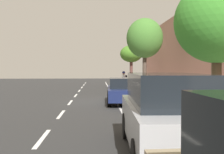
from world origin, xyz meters
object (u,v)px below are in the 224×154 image
(street_tree_far_end, at_px, (145,39))
(street_tree_corner, at_px, (131,54))
(parked_sedan_dark_blue_mid, at_px, (123,91))
(pedestrian_on_phone, at_px, (144,78))
(cyclist_with_backpack, at_px, (124,79))
(parked_suv_silver_second, at_px, (166,113))
(bicycle_at_curb, at_px, (121,87))
(street_tree_mid_block, at_px, (217,23))

(street_tree_far_end, relative_size, street_tree_corner, 1.32)
(parked_sedan_dark_blue_mid, height_order, pedestrian_on_phone, pedestrian_on_phone)
(cyclist_with_backpack, bearing_deg, street_tree_corner, 76.78)
(street_tree_far_end, distance_m, street_tree_corner, 8.71)
(cyclist_with_backpack, relative_size, street_tree_far_end, 0.30)
(parked_sedan_dark_blue_mid, relative_size, street_tree_corner, 0.98)
(parked_suv_silver_second, height_order, bicycle_at_curb, parked_suv_silver_second)
(parked_suv_silver_second, bearing_deg, street_tree_mid_block, 42.37)
(street_tree_corner, bearing_deg, parked_suv_silver_second, -95.11)
(cyclist_with_backpack, relative_size, pedestrian_on_phone, 1.09)
(bicycle_at_curb, bearing_deg, cyclist_with_backpack, -63.45)
(street_tree_corner, bearing_deg, street_tree_far_end, -90.00)
(parked_sedan_dark_blue_mid, distance_m, cyclist_with_backpack, 8.43)
(parked_sedan_dark_blue_mid, xyz_separation_m, bicycle_at_curb, (0.68, 8.82, -0.37))
(street_tree_far_end, relative_size, pedestrian_on_phone, 3.61)
(parked_suv_silver_second, relative_size, street_tree_corner, 1.05)
(parked_suv_silver_second, relative_size, pedestrian_on_phone, 2.86)
(street_tree_mid_block, relative_size, pedestrian_on_phone, 2.89)
(cyclist_with_backpack, height_order, street_tree_mid_block, street_tree_mid_block)
(street_tree_corner, bearing_deg, bicycle_at_curb, -106.35)
(parked_suv_silver_second, xyz_separation_m, street_tree_far_end, (2.14, 15.27, 3.47))
(parked_sedan_dark_blue_mid, bearing_deg, street_tree_far_end, 67.98)
(street_tree_mid_block, bearing_deg, cyclist_with_backpack, 95.10)
(parked_suv_silver_second, distance_m, cyclist_with_backpack, 17.90)
(bicycle_at_curb, bearing_deg, parked_sedan_dark_blue_mid, -94.44)
(parked_suv_silver_second, xyz_separation_m, cyclist_with_backpack, (0.72, 17.89, 0.09))
(parked_suv_silver_second, distance_m, street_tree_mid_block, 3.87)
(parked_sedan_dark_blue_mid, bearing_deg, cyclist_with_backpack, 83.82)
(parked_sedan_dark_blue_mid, relative_size, bicycle_at_curb, 2.53)
(parked_suv_silver_second, height_order, cyclist_with_backpack, parked_suv_silver_second)
(cyclist_with_backpack, bearing_deg, bicycle_at_curb, 116.55)
(parked_sedan_dark_blue_mid, xyz_separation_m, street_tree_mid_block, (2.33, -7.56, 2.83))
(bicycle_at_curb, height_order, street_tree_corner, street_tree_corner)
(cyclist_with_backpack, distance_m, street_tree_mid_block, 16.19)
(street_tree_mid_block, bearing_deg, pedestrian_on_phone, 86.69)
(parked_suv_silver_second, xyz_separation_m, parked_sedan_dark_blue_mid, (-0.19, 9.51, -0.27))
(parked_sedan_dark_blue_mid, xyz_separation_m, cyclist_with_backpack, (0.91, 8.38, 0.37))
(parked_sedan_dark_blue_mid, bearing_deg, pedestrian_on_phone, 74.43)
(parked_sedan_dark_blue_mid, distance_m, street_tree_corner, 14.90)
(street_tree_corner, height_order, pedestrian_on_phone, street_tree_corner)
(parked_sedan_dark_blue_mid, relative_size, pedestrian_on_phone, 2.68)
(bicycle_at_curb, xyz_separation_m, street_tree_far_end, (1.64, -3.07, 4.11))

